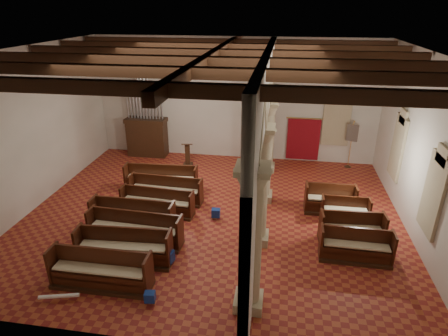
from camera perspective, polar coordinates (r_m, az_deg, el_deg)
floor at (r=14.41m, az=-1.70°, el=-7.06°), size 14.00×14.00×0.00m
ceiling at (r=12.45m, az=-2.05°, el=17.38°), size 14.00×14.00×0.00m
wall_back at (r=18.82m, az=1.59°, el=10.31°), size 14.00×0.02×6.00m
wall_front at (r=7.91m, az=-10.09°, el=-10.32°), size 14.00×0.02×6.00m
wall_left at (r=15.95m, az=-27.52°, el=5.10°), size 0.02×12.00×6.00m
wall_right at (r=13.72m, az=28.24°, el=2.22°), size 0.02×12.00×6.00m
ceiling_beams at (r=12.47m, az=-2.03°, el=16.56°), size 13.80×11.80×0.30m
arcade at (r=12.75m, az=6.13°, el=6.20°), size 0.90×11.90×6.00m
window_right_a at (r=12.71m, az=29.43°, el=-3.59°), size 0.03×1.00×2.20m
window_right_b at (r=16.21m, az=25.07°, el=2.82°), size 0.03×1.00×2.20m
window_back at (r=19.04m, az=16.76°, el=6.97°), size 1.00×0.03×2.20m
pipe_organ at (r=19.86m, az=-11.70°, el=5.67°), size 2.10×0.85×4.40m
lectern at (r=18.48m, az=-5.57°, el=1.85°), size 0.54×0.56×1.24m
dossal_curtain at (r=19.14m, az=11.97°, el=4.30°), size 1.80×0.07×2.17m
processional_banner at (r=19.13m, az=18.61°, el=2.35°), size 0.52×0.66×2.34m
hymnal_box_a at (r=10.70m, az=-11.23°, el=-18.68°), size 0.30×0.26×0.28m
hymnal_box_b at (r=11.90m, az=-8.60°, el=-13.17°), size 0.42×0.37×0.37m
hymnal_box_c at (r=14.00m, az=-1.25°, el=-6.85°), size 0.33×0.27×0.31m
tube_heater_a at (r=11.54m, az=-23.84°, el=-17.43°), size 1.06×0.37×0.11m
tube_heater_b at (r=11.84m, az=-15.43°, el=-14.85°), size 1.15×0.24×0.11m
nave_pew_0 at (r=11.49m, az=-18.18°, el=-15.21°), size 2.89×0.78×1.15m
nave_pew_1 at (r=12.21m, az=-14.90°, el=-12.18°), size 2.96×0.93×1.14m
nave_pew_2 at (r=13.01m, az=-13.35°, el=-9.61°), size 3.22×0.88×1.11m
nave_pew_3 at (r=13.68m, az=-13.66°, el=-7.77°), size 2.96×0.79×1.15m
nave_pew_4 at (r=14.55m, az=-10.11°, el=-5.64°), size 2.85×0.84×1.00m
nave_pew_5 at (r=15.36m, az=-8.83°, el=-3.81°), size 3.02×0.84×1.04m
nave_pew_6 at (r=16.26m, az=-9.53°, el=-2.12°), size 3.13×0.90×1.12m
aisle_pew_0 at (r=12.60m, az=19.37°, el=-11.69°), size 2.20×0.75×1.06m
aisle_pew_1 at (r=13.35m, az=18.80°, el=-9.35°), size 2.13×0.87×1.10m
aisle_pew_2 at (r=14.53m, az=17.92°, el=-6.58°), size 1.73×0.66×0.95m
aisle_pew_3 at (r=14.94m, az=15.79°, el=-5.15°), size 1.90×0.78×1.13m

